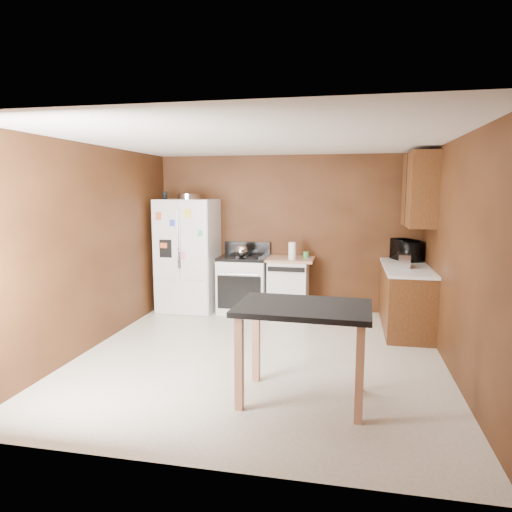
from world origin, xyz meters
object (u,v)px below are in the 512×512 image
(microwave, at_px, (406,251))
(refrigerator, at_px, (188,255))
(roasting_pan, at_px, (189,196))
(dishwasher, at_px, (288,285))
(pen_cup, at_px, (165,195))
(island, at_px, (303,320))
(kettle, at_px, (242,251))
(toaster, at_px, (405,261))
(green_canister, at_px, (306,255))
(gas_range, at_px, (244,283))
(paper_towel, at_px, (292,251))

(microwave, relative_size, refrigerator, 0.28)
(roasting_pan, relative_size, dishwasher, 0.40)
(pen_cup, bearing_deg, island, -48.50)
(kettle, height_order, toaster, kettle)
(pen_cup, xyz_separation_m, green_canister, (2.23, 0.24, -0.92))
(dishwasher, height_order, island, island)
(green_canister, height_order, island, green_canister)
(kettle, height_order, green_canister, kettle)
(toaster, relative_size, gas_range, 0.23)
(toaster, relative_size, microwave, 0.49)
(kettle, height_order, dishwasher, kettle)
(dishwasher, bearing_deg, island, -80.11)
(refrigerator, bearing_deg, gas_range, 3.81)
(roasting_pan, height_order, gas_range, roasting_pan)
(gas_range, height_order, island, gas_range)
(dishwasher, bearing_deg, paper_towel, -64.70)
(microwave, bearing_deg, gas_range, 69.06)
(green_canister, height_order, gas_range, gas_range)
(kettle, relative_size, toaster, 0.82)
(microwave, distance_m, refrigerator, 3.40)
(green_canister, xyz_separation_m, refrigerator, (-1.89, -0.15, -0.04))
(pen_cup, height_order, microwave, pen_cup)
(kettle, relative_size, microwave, 0.40)
(paper_towel, relative_size, toaster, 1.06)
(gas_range, distance_m, dishwasher, 0.72)
(kettle, distance_m, dishwasher, 0.92)
(kettle, bearing_deg, pen_cup, -177.40)
(toaster, bearing_deg, roasting_pan, 179.70)
(gas_range, bearing_deg, toaster, -13.58)
(green_canister, xyz_separation_m, microwave, (1.50, -0.02, 0.10))
(gas_range, bearing_deg, refrigerator, -176.19)
(island, bearing_deg, pen_cup, 131.50)
(toaster, xyz_separation_m, dishwasher, (-1.67, 0.60, -0.54))
(refrigerator, relative_size, island, 1.45)
(gas_range, bearing_deg, pen_cup, -173.11)
(toaster, distance_m, gas_range, 2.52)
(pen_cup, bearing_deg, microwave, 3.44)
(paper_towel, height_order, green_canister, paper_towel)
(roasting_pan, bearing_deg, toaster, -8.82)
(roasting_pan, height_order, paper_towel, roasting_pan)
(roasting_pan, height_order, island, roasting_pan)
(green_canister, bearing_deg, roasting_pan, -174.97)
(gas_range, bearing_deg, kettle, -97.73)
(refrigerator, relative_size, dishwasher, 2.02)
(refrigerator, height_order, gas_range, refrigerator)
(roasting_pan, relative_size, green_canister, 3.64)
(roasting_pan, distance_m, gas_range, 1.63)
(green_canister, distance_m, toaster, 1.56)
(paper_towel, xyz_separation_m, refrigerator, (-1.70, 0.06, -0.12))
(paper_towel, bearing_deg, green_canister, 48.03)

